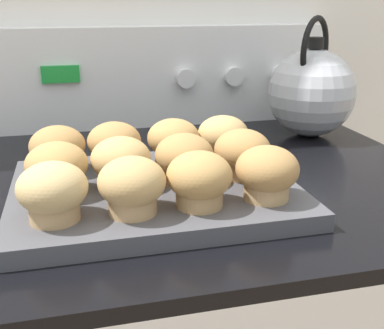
# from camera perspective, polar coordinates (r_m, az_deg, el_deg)

# --- Properties ---
(control_panel) EXTENTS (0.76, 0.07, 0.20)m
(control_panel) POSITION_cam_1_polar(r_m,az_deg,el_deg) (0.99, -5.15, 10.32)
(control_panel) COLOR white
(control_panel) RESTS_ON stove_range
(muffin_pan) EXTENTS (0.36, 0.28, 0.02)m
(muffin_pan) POSITION_cam_1_polar(r_m,az_deg,el_deg) (0.63, -4.47, -3.27)
(muffin_pan) COLOR #4C4C51
(muffin_pan) RESTS_ON stove_range
(muffin_r0_c0) EXTENTS (0.08, 0.08, 0.06)m
(muffin_r0_c0) POSITION_cam_1_polar(r_m,az_deg,el_deg) (0.53, -16.18, -3.13)
(muffin_r0_c0) COLOR tan
(muffin_r0_c0) RESTS_ON muffin_pan
(muffin_r0_c1) EXTENTS (0.08, 0.08, 0.06)m
(muffin_r0_c1) POSITION_cam_1_polar(r_m,az_deg,el_deg) (0.53, -7.12, -2.51)
(muffin_r0_c1) COLOR tan
(muffin_r0_c1) RESTS_ON muffin_pan
(muffin_r0_c2) EXTENTS (0.08, 0.08, 0.06)m
(muffin_r0_c2) POSITION_cam_1_polar(r_m,az_deg,el_deg) (0.54, 0.88, -1.77)
(muffin_r0_c2) COLOR tan
(muffin_r0_c2) RESTS_ON muffin_pan
(muffin_r0_c3) EXTENTS (0.08, 0.08, 0.06)m
(muffin_r0_c3) POSITION_cam_1_polar(r_m,az_deg,el_deg) (0.57, 8.89, -0.98)
(muffin_r0_c3) COLOR tan
(muffin_r0_c3) RESTS_ON muffin_pan
(muffin_r1_c0) EXTENTS (0.08, 0.08, 0.06)m
(muffin_r1_c0) POSITION_cam_1_polar(r_m,az_deg,el_deg) (0.60, -15.71, -0.44)
(muffin_r1_c0) COLOR tan
(muffin_r1_c0) RESTS_ON muffin_pan
(muffin_r1_c1) EXTENTS (0.08, 0.08, 0.06)m
(muffin_r1_c1) POSITION_cam_1_polar(r_m,az_deg,el_deg) (0.61, -8.42, 0.28)
(muffin_r1_c1) COLOR #A37A4C
(muffin_r1_c1) RESTS_ON muffin_pan
(muffin_r1_c2) EXTENTS (0.08, 0.08, 0.06)m
(muffin_r1_c2) POSITION_cam_1_polar(r_m,az_deg,el_deg) (0.62, -0.92, 0.73)
(muffin_r1_c2) COLOR tan
(muffin_r1_c2) RESTS_ON muffin_pan
(muffin_r1_c3) EXTENTS (0.08, 0.08, 0.06)m
(muffin_r1_c3) POSITION_cam_1_polar(r_m,az_deg,el_deg) (0.64, 5.99, 1.33)
(muffin_r1_c3) COLOR #A37A4C
(muffin_r1_c3) RESTS_ON muffin_pan
(muffin_r2_c0) EXTENTS (0.08, 0.08, 0.06)m
(muffin_r2_c0) POSITION_cam_1_polar(r_m,az_deg,el_deg) (0.68, -15.63, 1.75)
(muffin_r2_c0) COLOR #A37A4C
(muffin_r2_c0) RESTS_ON muffin_pan
(muffin_r2_c1) EXTENTS (0.08, 0.08, 0.06)m
(muffin_r2_c1) POSITION_cam_1_polar(r_m,az_deg,el_deg) (0.68, -9.19, 2.33)
(muffin_r2_c1) COLOR tan
(muffin_r2_c1) RESTS_ON muffin_pan
(muffin_r2_c2) EXTENTS (0.08, 0.08, 0.06)m
(muffin_r2_c2) POSITION_cam_1_polar(r_m,az_deg,el_deg) (0.69, -2.21, 2.80)
(muffin_r2_c2) COLOR tan
(muffin_r2_c2) RESTS_ON muffin_pan
(muffin_r2_c3) EXTENTS (0.08, 0.08, 0.06)m
(muffin_r2_c3) POSITION_cam_1_polar(r_m,az_deg,el_deg) (0.71, 3.70, 3.25)
(muffin_r2_c3) COLOR tan
(muffin_r2_c3) RESTS_ON muffin_pan
(tea_kettle) EXTENTS (0.18, 0.17, 0.22)m
(tea_kettle) POSITION_cam_1_polar(r_m,az_deg,el_deg) (0.94, 14.04, 8.44)
(tea_kettle) COLOR silver
(tea_kettle) RESTS_ON stove_range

